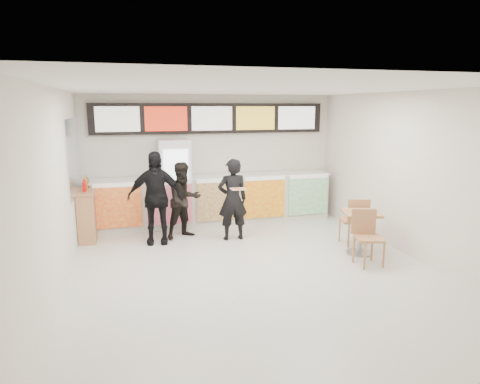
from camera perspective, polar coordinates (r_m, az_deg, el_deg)
name	(u,v)px	position (r m, az deg, el deg)	size (l,w,h in m)	color
floor	(253,270)	(7.37, 1.81, -10.34)	(7.00, 7.00, 0.00)	beige
ceiling	(255,88)	(6.86, 1.97, 13.65)	(7.00, 7.00, 0.00)	white
wall_back	(211,158)	(10.32, -3.85, 4.50)	(6.00, 6.00, 0.00)	silver
wall_left	(56,192)	(6.73, -23.32, -0.06)	(7.00, 7.00, 0.00)	silver
wall_right	(412,175)	(8.34, 22.01, 2.08)	(7.00, 7.00, 0.00)	silver
service_counter	(215,199)	(10.08, -3.32, -1.00)	(5.56, 0.77, 1.14)	silver
menu_board	(212,118)	(10.17, -3.82, 9.77)	(5.50, 0.14, 0.70)	black
drinks_fridge	(175,183)	(9.87, -8.68, 1.15)	(0.70, 0.67, 2.00)	white
mirror_panel	(74,157)	(9.10, -21.31, 4.43)	(0.01, 2.00, 1.50)	#B2B7BF
customer_main	(233,199)	(8.78, -1.00, -1.00)	(0.62, 0.41, 1.69)	black
customer_left	(184,200)	(9.00, -7.47, -1.09)	(0.78, 0.61, 1.60)	black
customer_mid	(155,198)	(8.69, -11.24, -0.76)	(1.09, 0.46, 1.87)	black
pizza_slice	(238,189)	(8.29, -0.24, 0.45)	(0.36, 0.36, 0.02)	beige
cafe_table	(361,225)	(8.28, 15.78, -4.24)	(0.90, 1.70, 0.96)	tan
condiment_ledge	(87,214)	(9.39, -19.70, -2.81)	(0.38, 0.94, 1.25)	tan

